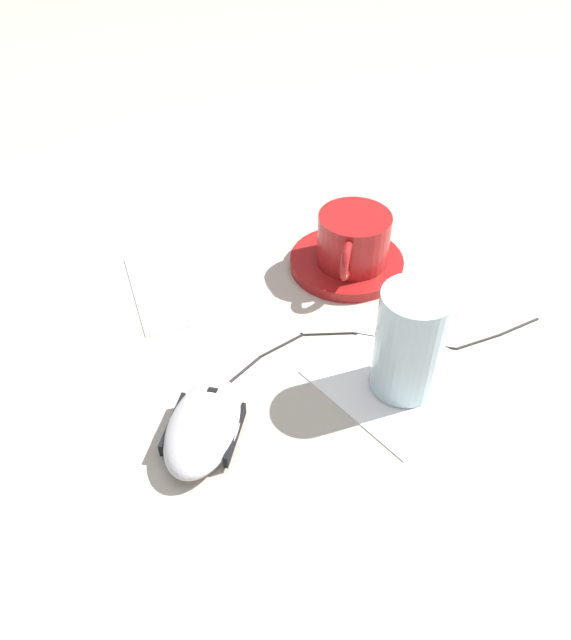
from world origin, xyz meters
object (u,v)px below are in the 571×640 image
object	(u,v)px
computer_mouse	(203,426)
drinking_glass	(409,342)
saucer	(346,263)
coffee_cup	(353,240)

from	to	relation	value
computer_mouse	drinking_glass	world-z (taller)	drinking_glass
saucer	drinking_glass	world-z (taller)	drinking_glass
coffee_cup	drinking_glass	xyz separation A→B (m)	(-0.01, -0.20, 0.02)
coffee_cup	drinking_glass	distance (m)	0.20
saucer	coffee_cup	world-z (taller)	coffee_cup
saucer	computer_mouse	bearing A→B (deg)	-135.05
coffee_cup	computer_mouse	xyz separation A→B (m)	(-0.22, -0.21, -0.03)
coffee_cup	computer_mouse	size ratio (longest dim) A/B	0.81
computer_mouse	drinking_glass	bearing A→B (deg)	3.73
computer_mouse	saucer	bearing A→B (deg)	44.95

